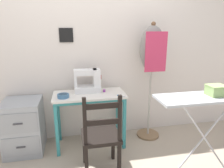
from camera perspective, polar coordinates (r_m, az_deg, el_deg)
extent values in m
plane|color=tan|center=(2.69, -5.54, -19.10)|extent=(14.00, 14.00, 0.00)
cube|color=silver|center=(2.76, -7.41, 10.10)|extent=(10.00, 0.05, 2.55)
cube|color=black|center=(2.71, -12.97, 13.45)|extent=(0.18, 0.01, 0.18)
cube|color=silver|center=(2.58, -6.49, -3.05)|extent=(0.92, 0.46, 0.02)
cube|color=teal|center=(2.42, -6.05, -5.17)|extent=(0.84, 0.03, 0.04)
cube|color=teal|center=(2.55, -15.47, -12.61)|extent=(0.04, 0.04, 0.70)
cube|color=teal|center=(2.62, 3.50, -11.30)|extent=(0.04, 0.04, 0.70)
cube|color=teal|center=(2.89, -15.02, -9.15)|extent=(0.04, 0.04, 0.70)
cube|color=teal|center=(2.95, 1.59, -8.10)|extent=(0.04, 0.04, 0.70)
cube|color=white|center=(2.65, -7.02, -1.37)|extent=(0.34, 0.19, 0.08)
cube|color=white|center=(2.63, -4.44, 1.92)|extent=(0.09, 0.16, 0.22)
cube|color=white|center=(2.60, -7.68, 3.37)|extent=(0.29, 0.14, 0.07)
cube|color=white|center=(2.62, -10.39, 0.87)|extent=(0.04, 0.10, 0.15)
cylinder|color=#B22D2D|center=(2.63, -3.30, 1.97)|extent=(0.02, 0.06, 0.06)
cylinder|color=#99999E|center=(2.60, -4.50, 4.54)|extent=(0.01, 0.01, 0.02)
cylinder|color=teal|center=(2.48, -13.78, -3.31)|extent=(0.14, 0.14, 0.05)
cylinder|color=#243D54|center=(2.48, -13.81, -2.88)|extent=(0.11, 0.11, 0.01)
cube|color=silver|center=(2.47, 2.99, -3.45)|extent=(0.07, 0.07, 0.00)
cube|color=silver|center=(2.46, 2.83, -3.52)|extent=(0.05, 0.08, 0.00)
torus|color=#2870B7|center=(2.50, 1.79, -3.23)|extent=(0.03, 0.03, 0.01)
torus|color=#2870B7|center=(2.50, 1.85, -3.20)|extent=(0.03, 0.03, 0.01)
cylinder|color=purple|center=(2.63, -2.24, -1.91)|extent=(0.03, 0.03, 0.04)
cylinder|color=beige|center=(2.62, -2.24, -1.54)|extent=(0.04, 0.04, 0.00)
cylinder|color=beige|center=(2.63, -2.23, -2.29)|extent=(0.04, 0.04, 0.00)
cube|color=black|center=(2.21, -3.30, -14.55)|extent=(0.40, 0.38, 0.04)
cube|color=black|center=(2.45, -7.92, -17.47)|extent=(0.04, 0.04, 0.40)
cube|color=black|center=(2.48, 0.28, -16.77)|extent=(0.04, 0.04, 0.40)
cube|color=black|center=(2.19, -7.30, -21.97)|extent=(0.04, 0.04, 0.40)
cube|color=black|center=(2.23, 2.08, -21.05)|extent=(0.04, 0.04, 0.40)
cube|color=black|center=(1.93, -7.78, -10.57)|extent=(0.04, 0.04, 0.48)
cube|color=black|center=(1.98, 2.22, -9.80)|extent=(0.04, 0.04, 0.48)
cube|color=black|center=(1.89, -2.77, -6.28)|extent=(0.34, 0.02, 0.06)
cube|color=black|center=(1.96, -2.71, -10.85)|extent=(0.34, 0.02, 0.06)
cube|color=#93999E|center=(2.81, -23.86, -10.98)|extent=(0.46, 0.46, 0.68)
cube|color=gray|center=(2.54, -25.30, -10.24)|extent=(0.42, 0.01, 0.24)
cube|color=#333338|center=(2.53, -25.35, -10.33)|extent=(0.10, 0.01, 0.02)
cube|color=gray|center=(2.67, -24.55, -16.04)|extent=(0.42, 0.01, 0.24)
cube|color=#333338|center=(2.67, -24.59, -16.15)|extent=(0.10, 0.01, 0.02)
cylinder|color=#846647|center=(3.10, 10.16, -13.97)|extent=(0.32, 0.32, 0.03)
cylinder|color=#ADA89E|center=(2.88, 10.66, -4.70)|extent=(0.03, 0.03, 1.03)
ellipsoid|color=gray|center=(2.72, 11.41, 9.84)|extent=(0.34, 0.24, 0.60)
sphere|color=brown|center=(2.71, 11.78, 16.48)|extent=(0.06, 0.06, 0.06)
cube|color=#C63356|center=(2.61, 12.46, 8.89)|extent=(0.29, 0.01, 0.51)
cube|color=#ADB2B7|center=(2.20, 26.08, -3.37)|extent=(1.07, 0.33, 0.02)
cylinder|color=#B7B7BC|center=(2.37, 24.80, -13.61)|extent=(0.66, 0.02, 0.87)
cylinder|color=#B7B7BC|center=(2.37, 24.80, -13.61)|extent=(0.66, 0.02, 0.87)
cube|color=#8EB266|center=(2.22, 27.62, -1.71)|extent=(0.17, 0.14, 0.10)
cube|color=#9DC470|center=(2.21, 27.79, -0.40)|extent=(0.17, 0.15, 0.01)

